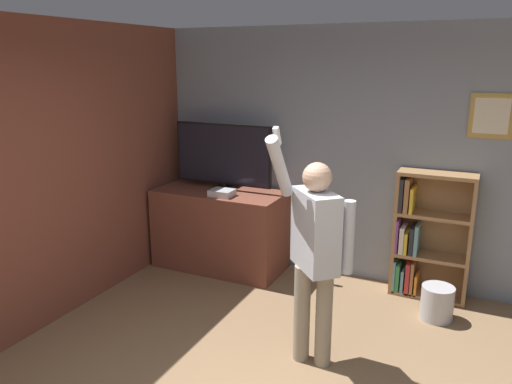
{
  "coord_description": "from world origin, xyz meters",
  "views": [
    {
      "loc": [
        1.08,
        -2.35,
        2.34
      ],
      "look_at": [
        -0.8,
        1.68,
        1.16
      ],
      "focal_mm": 35.0,
      "sensor_mm": 36.0,
      "label": 1
    }
  ],
  "objects": [
    {
      "name": "wall_back",
      "position": [
        0.0,
        2.83,
        1.35
      ],
      "size": [
        6.74,
        0.09,
        2.7
      ],
      "color": "gray",
      "rests_on": "ground_plane"
    },
    {
      "name": "waste_bin",
      "position": [
        0.83,
        2.18,
        0.16
      ],
      "size": [
        0.3,
        0.3,
        0.32
      ],
      "color": "#B7B7BC",
      "rests_on": "ground_plane"
    },
    {
      "name": "tv_ledge",
      "position": [
        -1.59,
        2.4,
        0.46
      ],
      "size": [
        1.47,
        0.68,
        0.91
      ],
      "color": "brown",
      "rests_on": "ground_plane"
    },
    {
      "name": "game_console",
      "position": [
        -1.46,
        2.23,
        0.95
      ],
      "size": [
        0.25,
        0.21,
        0.07
      ],
      "color": "silver",
      "rests_on": "tv_ledge"
    },
    {
      "name": "television",
      "position": [
        -1.59,
        2.5,
        1.3
      ],
      "size": [
        1.18,
        0.22,
        0.75
      ],
      "color": "black",
      "rests_on": "tv_ledge"
    },
    {
      "name": "bookshelf",
      "position": [
        0.61,
        2.65,
        0.61
      ],
      "size": [
        0.74,
        0.28,
        1.29
      ],
      "color": "#997047",
      "rests_on": "ground_plane"
    },
    {
      "name": "wall_side_brick",
      "position": [
        -2.4,
        1.4,
        1.35
      ],
      "size": [
        0.06,
        4.4,
        2.7
      ],
      "color": "brown",
      "rests_on": "ground_plane"
    },
    {
      "name": "person",
      "position": [
        -0.01,
        1.03,
        0.99
      ],
      "size": [
        0.59,
        0.55,
        1.89
      ],
      "rotation": [
        0.0,
        0.0,
        -0.82
      ],
      "color": "gray",
      "rests_on": "ground_plane"
    }
  ]
}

